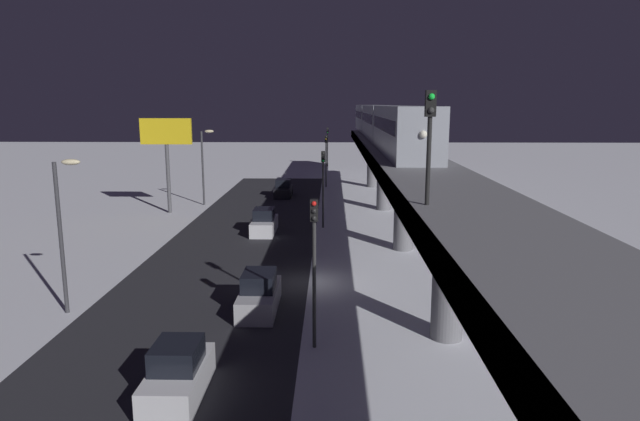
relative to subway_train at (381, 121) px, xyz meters
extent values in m
plane|color=white|center=(6.65, 28.11, -8.43)|extent=(240.00, 240.00, 0.00)
cube|color=#28282D|center=(11.91, 28.11, -8.43)|extent=(11.00, 91.33, 0.01)
cube|color=slate|center=(0.00, 28.11, -2.18)|extent=(5.00, 91.33, 0.80)
cube|color=#38383D|center=(2.38, 28.11, -2.18)|extent=(0.24, 89.51, 0.80)
cylinder|color=slate|center=(0.00, -9.95, -5.51)|extent=(1.40, 1.40, 5.85)
cylinder|color=slate|center=(0.00, 5.28, -5.51)|extent=(1.40, 1.40, 5.85)
cylinder|color=slate|center=(0.00, 20.50, -5.51)|extent=(1.40, 1.40, 5.85)
cylinder|color=slate|center=(0.00, 35.72, -5.51)|extent=(1.40, 1.40, 5.85)
cube|color=#999EA8|center=(0.00, 18.60, -0.08)|extent=(2.90, 18.00, 3.40)
cube|color=black|center=(0.00, 18.60, 0.33)|extent=(2.94, 16.20, 0.90)
cube|color=#999EA8|center=(0.00, 0.00, -0.08)|extent=(2.90, 18.00, 3.40)
cube|color=black|center=(0.00, 0.00, 0.33)|extent=(2.94, 16.20, 0.90)
cube|color=#999EA8|center=(0.00, -18.60, -0.08)|extent=(2.90, 18.00, 3.40)
cube|color=black|center=(0.00, -18.60, 0.33)|extent=(2.94, 16.20, 0.90)
sphere|color=white|center=(0.00, 27.65, 0.09)|extent=(0.44, 0.44, 0.44)
cylinder|color=black|center=(1.70, 39.41, -0.18)|extent=(0.16, 0.16, 3.20)
cube|color=black|center=(1.70, 39.41, 1.77)|extent=(0.36, 0.28, 0.90)
sphere|color=#19F23F|center=(1.70, 39.57, 2.00)|extent=(0.22, 0.22, 0.22)
sphere|color=#333333|center=(1.70, 39.57, 1.54)|extent=(0.22, 0.22, 0.22)
cube|color=black|center=(10.51, -2.24, -7.88)|extent=(1.80, 4.36, 1.10)
cube|color=black|center=(10.51, -2.24, -6.90)|extent=(1.58, 2.09, 0.87)
cylinder|color=black|center=(11.36, -3.59, -8.11)|extent=(0.20, 0.64, 0.64)
cylinder|color=black|center=(9.65, -3.59, -8.11)|extent=(0.20, 0.64, 0.64)
cylinder|color=black|center=(11.36, -0.88, -8.11)|extent=(0.20, 0.64, 0.64)
cylinder|color=black|center=(9.65, -0.88, -8.11)|extent=(0.20, 0.64, 0.64)
cube|color=#B2B2B7|center=(8.71, 32.51, -7.88)|extent=(1.80, 4.54, 1.10)
cube|color=black|center=(8.71, 32.51, -6.90)|extent=(1.58, 2.18, 0.87)
cube|color=silver|center=(10.51, 15.48, -7.88)|extent=(1.80, 4.57, 1.10)
cube|color=black|center=(10.51, 15.48, -6.90)|extent=(1.58, 2.19, 0.87)
cube|color=silver|center=(10.51, 40.90, -7.88)|extent=(1.80, 4.06, 1.10)
cube|color=black|center=(10.51, 40.90, -6.90)|extent=(1.58, 1.95, 0.87)
cylinder|color=#2D2D2D|center=(5.81, 36.82, -5.68)|extent=(0.16, 0.16, 5.50)
cube|color=black|center=(5.81, 36.82, -2.48)|extent=(0.32, 0.32, 0.90)
sphere|color=red|center=(5.81, 37.00, -2.18)|extent=(0.20, 0.20, 0.20)
sphere|color=black|center=(5.81, 37.00, -2.48)|extent=(0.20, 0.20, 0.20)
sphere|color=black|center=(5.81, 37.00, -2.78)|extent=(0.20, 0.20, 0.20)
cylinder|color=#2D2D2D|center=(5.81, 13.54, -5.68)|extent=(0.16, 0.16, 5.50)
cube|color=black|center=(5.81, 13.54, -2.48)|extent=(0.32, 0.32, 0.90)
sphere|color=black|center=(5.81, 13.72, -2.18)|extent=(0.20, 0.20, 0.20)
sphere|color=black|center=(5.81, 13.72, -2.48)|extent=(0.20, 0.20, 0.20)
sphere|color=#19E53F|center=(5.81, 13.72, -2.78)|extent=(0.20, 0.20, 0.20)
cylinder|color=#2D2D2D|center=(5.81, -9.74, -5.68)|extent=(0.16, 0.16, 5.50)
cube|color=black|center=(5.81, -9.74, -2.48)|extent=(0.32, 0.32, 0.90)
sphere|color=black|center=(5.81, -9.56, -2.18)|extent=(0.20, 0.20, 0.20)
sphere|color=yellow|center=(5.81, -9.56, -2.48)|extent=(0.20, 0.20, 0.20)
sphere|color=black|center=(5.81, -9.56, -2.78)|extent=(0.20, 0.20, 0.20)
cylinder|color=#2D2D2D|center=(5.81, -33.02, -5.68)|extent=(0.16, 0.16, 5.50)
cube|color=black|center=(5.81, -33.02, -2.48)|extent=(0.32, 0.32, 0.90)
sphere|color=black|center=(5.81, -32.84, -2.18)|extent=(0.20, 0.20, 0.20)
sphere|color=black|center=(5.81, -32.84, -2.48)|extent=(0.20, 0.20, 0.20)
sphere|color=#19E53F|center=(5.81, -32.84, -2.78)|extent=(0.20, 0.20, 0.20)
cylinder|color=#4C4C51|center=(20.52, 7.35, -5.18)|extent=(0.36, 0.36, 6.50)
cube|color=yellow|center=(20.52, 7.35, -0.73)|extent=(4.80, 0.30, 2.40)
cylinder|color=#38383D|center=(18.21, 33.11, -4.68)|extent=(0.20, 0.20, 7.50)
ellipsoid|color=#F4E5B2|center=(17.41, 33.11, -0.93)|extent=(0.90, 0.44, 0.30)
cylinder|color=#38383D|center=(18.21, 3.11, -4.68)|extent=(0.20, 0.20, 7.50)
ellipsoid|color=#F4E5B2|center=(17.41, 3.11, -0.93)|extent=(0.90, 0.44, 0.30)
camera|label=1|loc=(5.10, 58.91, 1.75)|focal=31.13mm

